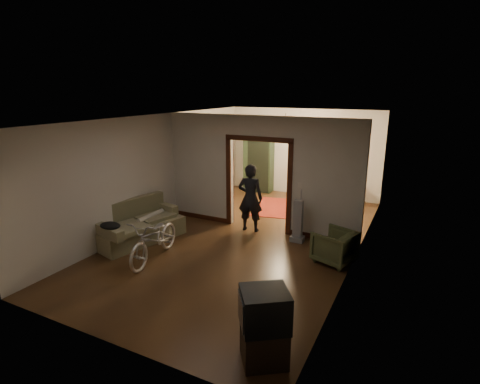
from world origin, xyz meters
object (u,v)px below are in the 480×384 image
Objects in this scene: person at (250,198)px; locker at (259,163)px; desk at (334,191)px; bicycle at (155,239)px; armchair at (334,246)px; sofa at (139,221)px.

person is 3.79m from locker.
locker is 2.73m from desk.
bicycle is at bearing -90.12° from locker.
bicycle is 0.90× the size of locker.
bicycle is at bearing -46.53° from armchair.
sofa is 4.37m from armchair.
armchair is 0.44× the size of person.
bicycle reaches higher than desk.
desk reaches higher than armchair.
desk is (1.32, 3.24, -0.46)m from person.
desk is at bearing -9.41° from locker.
bicycle is at bearing 56.94° from person.
sofa is at bearing 138.11° from bicycle.
desk is at bearing -121.43° from person.
sofa is 5.34m from locker.
sofa is 1.16× the size of bicycle.
armchair is 4.19m from desk.
person is at bearing -72.36° from locker.
person is at bearing 55.03° from sofa.
desk is (2.65, -0.30, -0.58)m from locker.
locker reaches higher than desk.
sofa is 2.67m from person.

